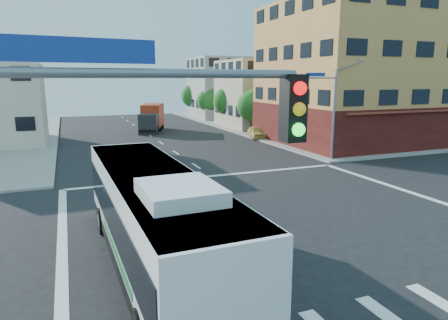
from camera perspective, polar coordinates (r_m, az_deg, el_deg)
name	(u,v)px	position (r m, az deg, el deg)	size (l,w,h in m)	color
ground	(280,221)	(19.05, 8.07, -8.65)	(120.00, 120.00, 0.00)	black
sidewalk_ne	(365,120)	(67.26, 19.49, 5.35)	(50.00, 50.00, 0.15)	gray
corner_building_ne	(363,85)	(44.64, 19.19, 10.07)	(18.10, 15.44, 14.00)	#CD8C49
building_east_near	(267,94)	(55.90, 6.20, 9.37)	(12.06, 10.06, 9.00)	tan
building_east_far	(229,88)	(68.58, 0.69, 10.24)	(12.06, 10.06, 10.00)	#9E9F9A
signal_mast_ne	(318,99)	(31.78, 13.22, 8.42)	(7.91, 1.13, 8.07)	slate
signal_mast_sw	(63,213)	(5.10, -21.96, -7.08)	(7.91, 1.01, 8.07)	slate
street_tree_a	(253,104)	(48.26, 4.15, 7.99)	(3.60, 3.60, 5.53)	#372114
street_tree_b	(228,99)	(55.56, 0.54, 8.65)	(3.80, 3.80, 5.79)	#372114
street_tree_c	(209,99)	(63.05, -2.22, 8.72)	(3.40, 3.40, 5.29)	#372114
street_tree_d	(193,94)	(70.62, -4.41, 9.33)	(4.00, 4.00, 6.03)	#372114
transit_bus	(153,218)	(13.95, -10.04, -8.13)	(3.16, 13.08, 3.85)	black
box_truck	(152,118)	(51.47, -10.27, 5.88)	(4.60, 7.80, 3.38)	#222227
parked_car	(257,132)	(44.88, 4.69, 3.99)	(1.62, 4.02, 1.37)	#D6B55A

